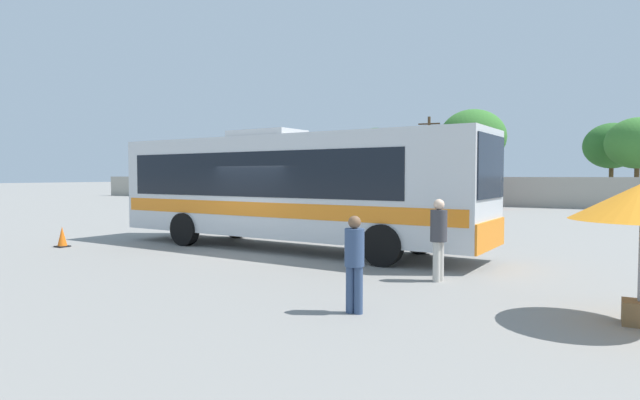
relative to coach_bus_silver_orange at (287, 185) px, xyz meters
name	(u,v)px	position (x,y,z in m)	size (l,w,h in m)	color
ground_plane	(387,224)	(-0.47, 9.14, -1.93)	(300.00, 300.00, 0.00)	gray
perimeter_wall	(472,191)	(-0.47, 25.66, -0.87)	(80.00, 0.30, 2.13)	#9E998C
coach_bus_silver_orange	(287,185)	(0.00, 0.00, 0.00)	(12.04, 3.20, 3.62)	silver
attendant_by_bus_door	(439,235)	(5.46, -2.50, -0.95)	(0.41, 0.41, 1.73)	#B7B2A8
passenger_waiting_on_apron	(354,258)	(5.02, -5.65, -1.04)	(0.33, 0.33, 1.58)	#33476B
parked_car_leftmost_red	(304,194)	(-12.88, 22.12, -1.16)	(4.27, 2.10, 1.44)	red
parked_car_second_silver	(371,195)	(-6.67, 21.20, -1.14)	(4.34, 2.04, 1.49)	#B7BABF
parked_car_third_red	(463,197)	(-0.23, 22.18, -1.16)	(4.57, 2.10, 1.44)	red
utility_pole_near	(429,157)	(-4.91, 29.20, 1.83)	(1.80, 0.36, 7.18)	#4C3823
roadside_tree_left	(376,149)	(-10.04, 29.93, 2.74)	(4.36, 4.36, 6.54)	brown
roadside_tree_midleft	(473,137)	(-1.61, 30.56, 3.49)	(5.43, 5.43, 7.74)	brown
roadside_tree_midright	(612,146)	(8.50, 32.25, 2.57)	(4.08, 4.08, 6.25)	brown
roadside_tree_right	(638,143)	(10.05, 28.65, 2.53)	(4.15, 4.15, 6.24)	brown
traffic_cone_on_apron	(62,237)	(-6.27, -3.19, -1.62)	(0.36, 0.36, 0.64)	black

